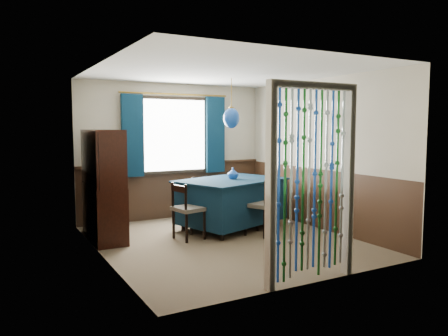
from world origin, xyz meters
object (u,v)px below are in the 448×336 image
pendant_lamp (231,118)px  vase_sideboard (103,176)px  sideboard (103,201)px  chair_left (187,209)px  chair_right (265,196)px  dining_table (231,200)px  bowl_shelf (110,164)px  chair_far (204,198)px  vase_table (233,174)px  chair_near (263,205)px

pendant_lamp → vase_sideboard: bearing=164.6°
sideboard → chair_left: bearing=-28.9°
chair_left → chair_right: size_ratio=1.08×
chair_right → pendant_lamp: size_ratio=0.98×
dining_table → bowl_shelf: bowl_shelf is taller
vase_sideboard → dining_table: bearing=-15.4°
sideboard → dining_table: bearing=-7.5°
chair_far → pendant_lamp: size_ratio=0.98×
dining_table → bowl_shelf: bearing=158.5°
vase_table → vase_sideboard: size_ratio=0.88×
chair_near → chair_left: 1.19m
bowl_shelf → vase_sideboard: (0.00, 0.46, -0.23)m
chair_far → chair_left: 1.28m
chair_right → sideboard: size_ratio=0.48×
sideboard → pendant_lamp: pendant_lamp is taller
chair_right → sideboard: (-2.99, -0.04, 0.15)m
dining_table → chair_near: (0.20, -0.66, 0.00)m
chair_right → vase_sideboard: (-2.93, 0.18, 0.50)m
chair_left → pendant_lamp: (0.95, 0.32, 1.39)m
dining_table → vase_table: (0.05, 0.02, 0.44)m
chair_left → pendant_lamp: bearing=97.9°
sideboard → bowl_shelf: 0.63m
chair_left → vase_table: (1.00, 0.35, 0.46)m
chair_right → pendant_lamp: (-0.94, -0.37, 1.42)m
chair_near → chair_right: bearing=28.3°
chair_left → sideboard: sideboard is taller
chair_near → vase_sideboard: bearing=125.4°
vase_sideboard → chair_right: bearing=-3.5°
chair_left → vase_table: vase_table is taller
dining_table → sideboard: size_ratio=1.21×
dining_table → vase_table: size_ratio=11.34×
pendant_lamp → vase_sideboard: (-2.00, 0.55, -0.92)m
chair_right → vase_sideboard: vase_sideboard is taller
sideboard → vase_table: (2.10, -0.31, 0.34)m
chair_far → chair_right: bearing=151.5°
dining_table → chair_left: size_ratio=2.32×
chair_near → chair_far: 1.40m
chair_left → dining_table: bearing=97.9°
dining_table → chair_far: (-0.18, 0.69, -0.05)m
pendant_lamp → vase_table: pendant_lamp is taller
chair_far → chair_left: size_ratio=0.92×
bowl_shelf → chair_near: bearing=-18.9°
dining_table → chair_left: 1.00m
chair_near → pendant_lamp: bearing=80.9°
chair_left → bowl_shelf: bowl_shelf is taller
chair_right → chair_far: bearing=67.1°
dining_table → vase_sideboard: bearing=145.8°
chair_near → pendant_lamp: pendant_lamp is taller
pendant_lamp → vase_sideboard: 2.27m
chair_near → bowl_shelf: size_ratio=4.14×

